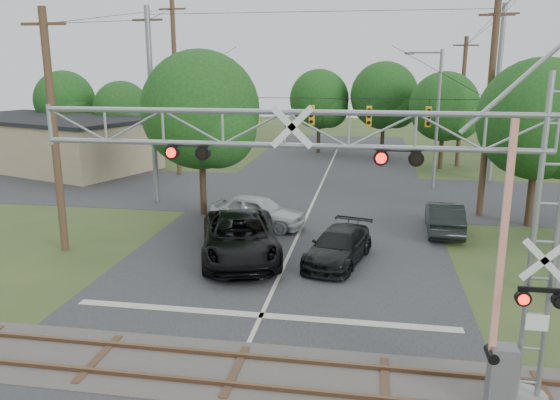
% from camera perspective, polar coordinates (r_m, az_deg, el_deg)
% --- Properties ---
extents(road_main, '(14.00, 90.00, 0.02)m').
position_cam_1_polar(road_main, '(22.67, 0.32, -7.14)').
color(road_main, '#2C2C2F').
rests_on(road_main, ground).
extents(road_cross, '(90.00, 12.00, 0.02)m').
position_cam_1_polar(road_cross, '(35.99, 3.92, 0.73)').
color(road_cross, '#2C2C2F').
rests_on(road_cross, ground).
extents(railroad_track, '(90.00, 3.20, 0.17)m').
position_cam_1_polar(railroad_track, '(15.58, -4.67, -17.41)').
color(railroad_track, '#48443F').
rests_on(railroad_track, ground).
extents(crossing_gantry, '(12.54, 1.02, 8.01)m').
position_cam_1_polar(crossing_gantry, '(12.92, 10.63, -0.35)').
color(crossing_gantry, gray).
rests_on(crossing_gantry, ground).
extents(traffic_signal_span, '(19.34, 0.36, 11.50)m').
position_cam_1_polar(traffic_signal_span, '(31.10, 5.08, 9.28)').
color(traffic_signal_span, gray).
rests_on(traffic_signal_span, ground).
extents(pickup_black, '(4.96, 7.51, 1.92)m').
position_cam_1_polar(pickup_black, '(23.60, -4.20, -3.88)').
color(pickup_black, black).
rests_on(pickup_black, ground).
extents(car_dark, '(3.11, 5.28, 1.44)m').
position_cam_1_polar(car_dark, '(23.23, 6.12, -4.84)').
color(car_dark, black).
rests_on(car_dark, ground).
extents(sedan_silver, '(5.27, 2.99, 1.69)m').
position_cam_1_polar(sedan_silver, '(28.10, -2.36, -1.21)').
color(sedan_silver, '#B2B6BA').
rests_on(sedan_silver, ground).
extents(suv_dark, '(1.86, 4.85, 1.58)m').
position_cam_1_polar(suv_dark, '(28.43, 16.80, -1.74)').
color(suv_dark, black).
rests_on(suv_dark, ground).
extents(commercial_building, '(19.67, 14.38, 4.13)m').
position_cam_1_polar(commercial_building, '(49.14, -23.06, 5.60)').
color(commercial_building, '#988A65').
rests_on(commercial_building, ground).
extents(streetlight, '(2.46, 0.26, 9.21)m').
position_cam_1_polar(streetlight, '(38.00, 15.89, 8.78)').
color(streetlight, gray).
rests_on(streetlight, ground).
extents(utility_poles, '(25.13, 27.78, 13.64)m').
position_cam_1_polar(utility_poles, '(33.60, 8.05, 10.30)').
color(utility_poles, '#463520').
rests_on(utility_poles, ground).
extents(treeline, '(54.17, 29.94, 9.05)m').
position_cam_1_polar(treeline, '(43.29, 4.94, 9.81)').
color(treeline, '#362618').
rests_on(treeline, ground).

